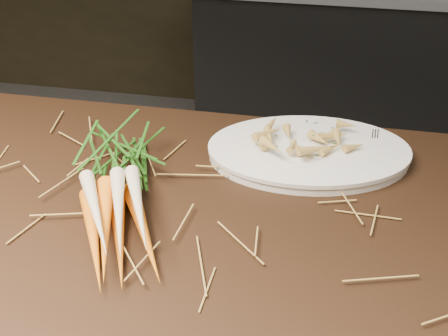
# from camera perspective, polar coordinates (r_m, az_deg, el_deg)

# --- Properties ---
(back_counter) EXTENTS (1.82, 0.62, 0.84)m
(back_counter) POSITION_cam_1_polar(r_m,az_deg,el_deg) (2.88, 16.38, 9.71)
(back_counter) COLOR black
(back_counter) RESTS_ON ground
(straw_bedding) EXTENTS (1.40, 0.60, 0.02)m
(straw_bedding) POSITION_cam_1_polar(r_m,az_deg,el_deg) (0.97, 8.52, -4.49)
(straw_bedding) COLOR olive
(straw_bedding) RESTS_ON main_counter
(root_veg_bunch) EXTENTS (0.30, 0.46, 0.08)m
(root_veg_bunch) POSITION_cam_1_polar(r_m,az_deg,el_deg) (1.01, -11.22, -0.85)
(root_veg_bunch) COLOR #CF5802
(root_veg_bunch) RESTS_ON main_counter
(serving_platter) EXTENTS (0.43, 0.32, 0.02)m
(serving_platter) POSITION_cam_1_polar(r_m,az_deg,el_deg) (1.13, 8.57, 1.47)
(serving_platter) COLOR white
(serving_platter) RESTS_ON main_counter
(roasted_veg_heap) EXTENTS (0.21, 0.17, 0.04)m
(roasted_veg_heap) POSITION_cam_1_polar(r_m,az_deg,el_deg) (1.11, 8.70, 2.89)
(roasted_veg_heap) COLOR #B49237
(roasted_veg_heap) RESTS_ON serving_platter
(serving_fork) EXTENTS (0.02, 0.15, 0.00)m
(serving_fork) POSITION_cam_1_polar(r_m,az_deg,el_deg) (1.14, 15.78, 1.35)
(serving_fork) COLOR silver
(serving_fork) RESTS_ON serving_platter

